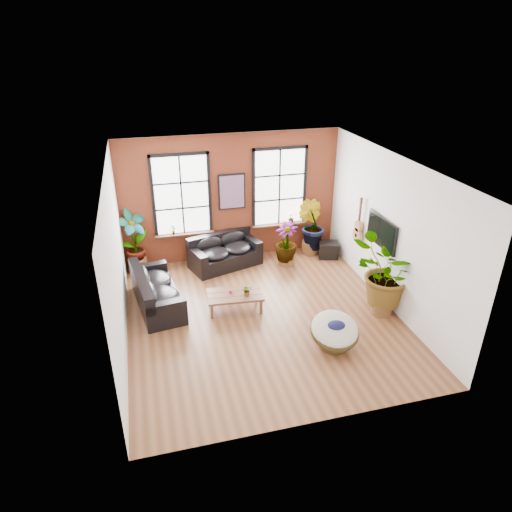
% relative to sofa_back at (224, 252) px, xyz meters
% --- Properties ---
extents(room, '(6.04, 6.54, 3.54)m').
position_rel_sofa_back_xyz_m(room, '(0.35, -2.58, 1.35)').
color(room, brown).
rests_on(room, ground).
extents(sofa_back, '(2.09, 1.45, 0.87)m').
position_rel_sofa_back_xyz_m(sofa_back, '(0.00, 0.00, 0.00)').
color(sofa_back, black).
rests_on(sofa_back, ground).
extents(sofa_left, '(1.19, 2.24, 0.85)m').
position_rel_sofa_back_xyz_m(sofa_left, '(-1.97, -1.66, -0.01)').
color(sofa_left, black).
rests_on(sofa_left, ground).
extents(coffee_table, '(1.33, 0.83, 0.49)m').
position_rel_sofa_back_xyz_m(coffee_table, '(-0.19, -2.26, -0.03)').
color(coffee_table, brown).
rests_on(coffee_table, ground).
extents(papasan_chair, '(1.11, 1.13, 0.75)m').
position_rel_sofa_back_xyz_m(papasan_chair, '(1.47, -4.17, -0.01)').
color(papasan_chair, '#3A2D14').
rests_on(papasan_chair, ground).
extents(poster, '(0.74, 0.06, 0.98)m').
position_rel_sofa_back_xyz_m(poster, '(0.35, 0.45, 1.56)').
color(poster, black).
rests_on(poster, room).
extents(tv_wall_unit, '(0.13, 1.86, 1.20)m').
position_rel_sofa_back_xyz_m(tv_wall_unit, '(3.28, -2.13, 1.15)').
color(tv_wall_unit, black).
rests_on(tv_wall_unit, room).
extents(media_box, '(0.65, 0.59, 0.45)m').
position_rel_sofa_back_xyz_m(media_box, '(2.97, -0.27, -0.17)').
color(media_box, black).
rests_on(media_box, ground).
extents(pot_back_left, '(0.51, 0.51, 0.37)m').
position_rel_sofa_back_xyz_m(pot_back_left, '(-2.33, 0.23, -0.21)').
color(pot_back_left, brown).
rests_on(pot_back_left, ground).
extents(pot_back_right, '(0.66, 0.66, 0.37)m').
position_rel_sofa_back_xyz_m(pot_back_right, '(2.59, 0.13, -0.21)').
color(pot_back_right, brown).
rests_on(pot_back_right, ground).
extents(pot_right_wall, '(0.52, 0.52, 0.36)m').
position_rel_sofa_back_xyz_m(pot_right_wall, '(3.04, -3.26, -0.21)').
color(pot_right_wall, brown).
rests_on(pot_right_wall, ground).
extents(pot_mid, '(0.57, 0.57, 0.34)m').
position_rel_sofa_back_xyz_m(pot_mid, '(1.68, -0.39, -0.23)').
color(pot_mid, brown).
rests_on(pot_mid, ground).
extents(floor_plant_back_left, '(1.01, 0.93, 1.60)m').
position_rel_sofa_back_xyz_m(floor_plant_back_left, '(-2.36, 0.24, 0.55)').
color(floor_plant_back_left, '#254512').
rests_on(floor_plant_back_left, ground).
extents(floor_plant_back_right, '(0.98, 1.01, 1.43)m').
position_rel_sofa_back_xyz_m(floor_plant_back_right, '(2.57, 0.14, 0.47)').
color(floor_plant_back_right, '#254512').
rests_on(floor_plant_back_right, ground).
extents(floor_plant_right_wall, '(1.91, 1.82, 1.66)m').
position_rel_sofa_back_xyz_m(floor_plant_right_wall, '(3.07, -3.23, 0.60)').
color(floor_plant_right_wall, '#254512').
rests_on(floor_plant_right_wall, ground).
extents(floor_plant_mid, '(0.87, 0.87, 1.10)m').
position_rel_sofa_back_xyz_m(floor_plant_mid, '(1.65, -0.41, 0.30)').
color(floor_plant_mid, '#254512').
rests_on(floor_plant_mid, ground).
extents(table_plant, '(0.23, 0.21, 0.25)m').
position_rel_sofa_back_xyz_m(table_plant, '(0.07, -2.39, 0.14)').
color(table_plant, '#254512').
rests_on(table_plant, coffee_table).
extents(sill_plant_left, '(0.17, 0.17, 0.27)m').
position_rel_sofa_back_xyz_m(sill_plant_left, '(-1.30, 0.40, 0.64)').
color(sill_plant_left, '#254512').
rests_on(sill_plant_left, room).
extents(sill_plant_right, '(0.19, 0.19, 0.27)m').
position_rel_sofa_back_xyz_m(sill_plant_right, '(2.05, 0.40, 0.64)').
color(sill_plant_right, '#254512').
rests_on(sill_plant_right, room).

